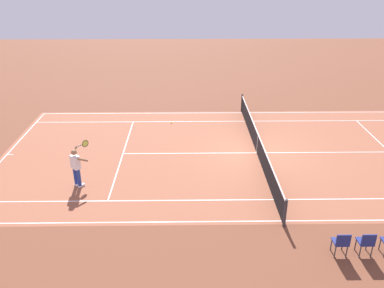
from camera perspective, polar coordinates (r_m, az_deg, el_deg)
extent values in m
plane|color=brown|center=(19.48, 9.18, -1.24)|extent=(60.00, 60.00, 0.00)
cube|color=#935138|center=(19.48, 9.18, -1.24)|extent=(24.20, 11.40, 0.00)
cube|color=white|center=(21.00, -24.76, -1.34)|extent=(0.05, 11.00, 0.01)
cube|color=white|center=(24.47, 7.12, 4.43)|extent=(23.80, 0.05, 0.01)
cube|color=white|center=(14.84, 12.62, -10.60)|extent=(23.80, 0.05, 0.01)
cube|color=white|center=(23.19, 7.56, 3.23)|extent=(23.80, 0.05, 0.01)
cube|color=white|center=(15.96, 11.55, -7.73)|extent=(23.80, 0.05, 0.01)
cube|color=white|center=(19.42, -9.77, -1.35)|extent=(0.05, 8.22, 0.01)
cube|color=white|center=(19.48, 9.18, -1.23)|extent=(12.80, 0.05, 0.01)
cube|color=white|center=(20.94, -24.39, -1.35)|extent=(0.30, 0.05, 0.01)
cylinder|color=#2D2D33|center=(24.57, 7.10, 5.85)|extent=(0.10, 0.10, 1.08)
cylinder|color=#2D2D33|center=(14.30, 13.08, -9.54)|extent=(0.10, 0.10, 1.08)
cube|color=black|center=(19.29, 9.27, -0.07)|extent=(0.02, 11.60, 0.88)
cube|color=white|center=(19.08, 9.37, 1.32)|extent=(0.04, 11.60, 0.06)
cube|color=white|center=(19.29, 9.27, -0.07)|extent=(0.04, 0.06, 0.88)
cylinder|color=navy|center=(16.85, -15.74, -4.57)|extent=(0.15, 0.15, 0.74)
cube|color=white|center=(17.07, -15.42, -5.69)|extent=(0.27, 0.28, 0.09)
cylinder|color=navy|center=(17.03, -16.20, -4.30)|extent=(0.15, 0.15, 0.74)
cube|color=white|center=(17.25, -15.88, -5.41)|extent=(0.27, 0.28, 0.09)
cube|color=white|center=(16.64, -16.23, -2.48)|extent=(0.44, 0.43, 0.56)
sphere|color=#9E704C|center=(16.45, -16.41, -1.14)|extent=(0.23, 0.23, 0.23)
cylinder|color=#9E704C|center=(16.45, -15.24, -2.17)|extent=(0.40, 0.28, 0.26)
cylinder|color=#9E704C|center=(16.80, -16.42, -0.99)|extent=(0.24, 0.42, 0.30)
cylinder|color=#232326|center=(16.95, -15.70, -0.24)|extent=(0.21, 0.23, 0.04)
torus|color=#232326|center=(17.09, -14.91, 0.07)|extent=(0.23, 0.25, 0.31)
cylinder|color=#C6D84C|center=(17.09, -14.91, 0.07)|extent=(0.18, 0.21, 0.27)
sphere|color=#CCE01E|center=(22.69, -2.95, 3.01)|extent=(0.07, 0.07, 0.07)
cylinder|color=#38383D|center=(14.43, 25.10, -12.72)|extent=(0.04, 0.04, 0.44)
cylinder|color=#38383D|center=(14.12, 22.19, -13.02)|extent=(0.04, 0.04, 0.44)
cylinder|color=#38383D|center=(14.26, 23.56, -12.88)|extent=(0.04, 0.04, 0.44)
cylinder|color=#38383D|center=(13.87, 22.73, -13.91)|extent=(0.04, 0.04, 0.44)
cylinder|color=#38383D|center=(14.01, 24.13, -13.76)|extent=(0.04, 0.04, 0.44)
cube|color=navy|center=(13.92, 23.32, -12.61)|extent=(0.44, 0.44, 0.04)
cube|color=navy|center=(13.65, 23.80, -12.36)|extent=(0.44, 0.04, 0.40)
cylinder|color=#38383D|center=(13.85, 19.15, -13.31)|extent=(0.04, 0.04, 0.44)
cylinder|color=#38383D|center=(13.97, 20.57, -13.18)|extent=(0.04, 0.04, 0.44)
cylinder|color=#38383D|center=(13.58, 19.64, -14.22)|extent=(0.04, 0.04, 0.44)
cylinder|color=#38383D|center=(13.71, 21.09, -14.08)|extent=(0.04, 0.04, 0.44)
cube|color=navy|center=(13.63, 20.26, -12.90)|extent=(0.44, 0.44, 0.04)
cube|color=navy|center=(13.36, 20.69, -12.66)|extent=(0.44, 0.04, 0.40)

